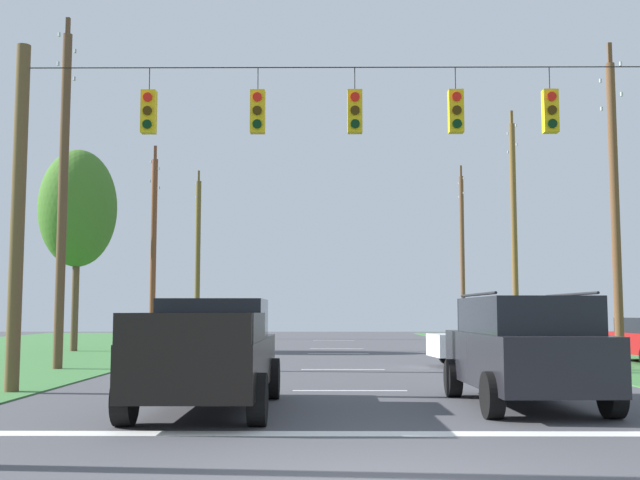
{
  "coord_description": "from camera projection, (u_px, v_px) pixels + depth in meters",
  "views": [
    {
      "loc": [
        -0.54,
        -7.58,
        1.71
      ],
      "look_at": [
        -0.65,
        8.9,
        3.25
      ],
      "focal_mm": 43.52,
      "sensor_mm": 36.0,
      "label": 1
    }
  ],
  "objects": [
    {
      "name": "distant_car_crossing_white",
      "position": [
        500.0,
        341.0,
        24.39
      ],
      "size": [
        4.46,
        2.36,
        1.52
      ],
      "color": "silver",
      "rests_on": "ground"
    },
    {
      "name": "lane_dash_4",
      "position": [
        334.0,
        340.0,
        46.71
      ],
      "size": [
        2.5,
        0.15,
        0.01
      ],
      "primitive_type": "cube",
      "rotation": [
        0.0,
        0.0,
        1.57
      ],
      "color": "white",
      "rests_on": "ground"
    },
    {
      "name": "utility_pole_far_left",
      "position": [
        63.0,
        190.0,
        23.52
      ],
      "size": [
        0.28,
        1.57,
        10.81
      ],
      "color": "brown",
      "rests_on": "ground"
    },
    {
      "name": "lane_dash_3",
      "position": [
        337.0,
        348.0,
        36.32
      ],
      "size": [
        2.5,
        0.15,
        0.01
      ],
      "primitive_type": "cube",
      "rotation": [
        0.0,
        0.0,
        1.57
      ],
      "color": "white",
      "rests_on": "ground"
    },
    {
      "name": "overhead_signal_span",
      "position": [
        352.0,
        191.0,
        16.76
      ],
      "size": [
        14.79,
        0.31,
        7.59
      ],
      "color": "brown",
      "rests_on": "ground"
    },
    {
      "name": "utility_pole_mid_right",
      "position": [
        615.0,
        203.0,
        22.99
      ],
      "size": [
        0.26,
        1.74,
        9.83
      ],
      "color": "brown",
      "rests_on": "ground"
    },
    {
      "name": "utility_pole_distant_left",
      "position": [
        198.0,
        256.0,
        50.14
      ],
      "size": [
        0.34,
        1.87,
        10.92
      ],
      "color": "brown",
      "rests_on": "ground"
    },
    {
      "name": "utility_pole_far_right",
      "position": [
        514.0,
        228.0,
        36.06
      ],
      "size": [
        0.27,
        1.77,
        11.18
      ],
      "color": "brown",
      "rests_on": "ground"
    },
    {
      "name": "utility_pole_near_left",
      "position": [
        462.0,
        252.0,
        48.99
      ],
      "size": [
        0.28,
        1.86,
        11.04
      ],
      "color": "brown",
      "rests_on": "ground"
    },
    {
      "name": "lane_dash_0",
      "position": [
        350.0,
        391.0,
        16.89
      ],
      "size": [
        2.5,
        0.15,
        0.01
      ],
      "primitive_type": "cube",
      "rotation": [
        0.0,
        0.0,
        1.57
      ],
      "color": "white",
      "rests_on": "ground"
    },
    {
      "name": "stop_bar_stripe",
      "position": [
        363.0,
        434.0,
        10.92
      ],
      "size": [
        12.51,
        0.45,
        0.01
      ],
      "primitive_type": "cube",
      "color": "white",
      "rests_on": "ground"
    },
    {
      "name": "suv_black",
      "position": [
        523.0,
        348.0,
        14.13
      ],
      "size": [
        2.32,
        4.85,
        2.05
      ],
      "color": "black",
      "rests_on": "ground"
    },
    {
      "name": "tree_roadside_right",
      "position": [
        78.0,
        209.0,
        34.03
      ],
      "size": [
        3.36,
        3.36,
        8.85
      ],
      "color": "brown",
      "rests_on": "ground"
    },
    {
      "name": "distant_car_far_parked",
      "position": [
        197.0,
        333.0,
        33.92
      ],
      "size": [
        2.22,
        4.4,
        1.52
      ],
      "color": "silver",
      "rests_on": "ground"
    },
    {
      "name": "lane_dash_1",
      "position": [
        343.0,
        369.0,
        23.11
      ],
      "size": [
        2.5,
        0.15,
        0.01
      ],
      "primitive_type": "cube",
      "rotation": [
        0.0,
        0.0,
        1.57
      ],
      "color": "white",
      "rests_on": "ground"
    },
    {
      "name": "lane_dash_2",
      "position": [
        338.0,
        354.0,
        31.9
      ],
      "size": [
        2.5,
        0.15,
        0.01
      ],
      "primitive_type": "cube",
      "rotation": [
        0.0,
        0.0,
        1.57
      ],
      "color": "white",
      "rests_on": "ground"
    },
    {
      "name": "utility_pole_distant_right",
      "position": [
        153.0,
        246.0,
        35.38
      ],
      "size": [
        0.26,
        1.97,
        9.37
      ],
      "color": "brown",
      "rests_on": "ground"
    },
    {
      "name": "pickup_truck",
      "position": [
        210.0,
        354.0,
        13.64
      ],
      "size": [
        2.31,
        5.42,
        1.95
      ],
      "color": "black",
      "rests_on": "ground"
    }
  ]
}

